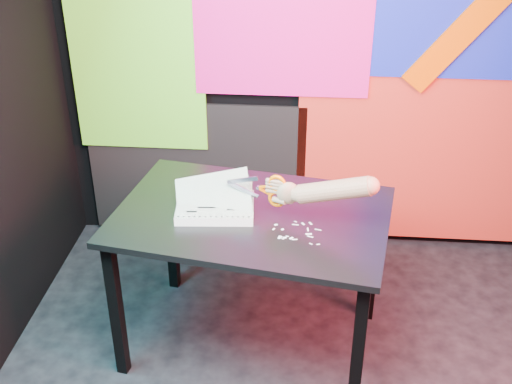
{
  "coord_description": "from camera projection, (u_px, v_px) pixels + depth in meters",
  "views": [
    {
      "loc": [
        -0.1,
        -1.91,
        2.22
      ],
      "look_at": [
        -0.31,
        0.48,
        0.87
      ],
      "focal_mm": 45.0,
      "sensor_mm": 36.0,
      "label": 1
    }
  ],
  "objects": [
    {
      "name": "paper_clippings",
      "position": [
        296.0,
        232.0,
        2.7
      ],
      "size": [
        0.21,
        0.18,
        0.0
      ],
      "color": "white",
      "rests_on": "work_table"
    },
    {
      "name": "room",
      "position": [
        337.0,
        140.0,
        2.08
      ],
      "size": [
        3.01,
        3.01,
        2.71
      ],
      "color": "#26262B",
      "rests_on": "ground"
    },
    {
      "name": "scissors",
      "position": [
        273.0,
        190.0,
        2.76
      ],
      "size": [
        0.27,
        0.08,
        0.16
      ],
      "rotation": [
        0.0,
        0.0,
        -0.27
      ],
      "color": "#9697B6",
      "rests_on": "printout_stack"
    },
    {
      "name": "printout_stack",
      "position": [
        215.0,
        207.0,
        2.84
      ],
      "size": [
        0.37,
        0.28,
        0.18
      ],
      "rotation": [
        0.0,
        0.0,
        0.08
      ],
      "color": "white",
      "rests_on": "work_table"
    },
    {
      "name": "work_table",
      "position": [
        252.0,
        230.0,
        2.88
      ],
      "size": [
        1.31,
        0.99,
        0.75
      ],
      "rotation": [
        0.0,
        0.0,
        -0.17
      ],
      "color": "black",
      "rests_on": "ground"
    },
    {
      "name": "hand_forearm",
      "position": [
        326.0,
        191.0,
        2.66
      ],
      "size": [
        0.46,
        0.17,
        0.19
      ],
      "rotation": [
        0.0,
        0.0,
        -0.27
      ],
      "color": "#B86F5A",
      "rests_on": "work_table"
    },
    {
      "name": "backdrop",
      "position": [
        337.0,
        95.0,
        3.54
      ],
      "size": [
        2.88,
        0.05,
        2.08
      ],
      "color": "red",
      "rests_on": "ground"
    }
  ]
}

